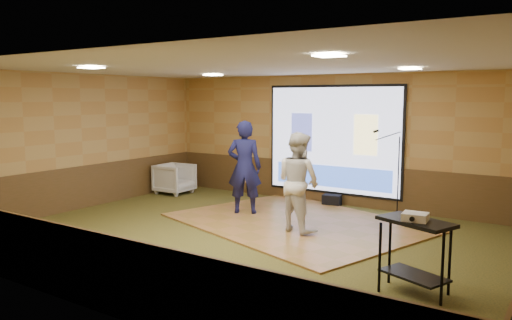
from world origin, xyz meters
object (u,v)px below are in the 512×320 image
Objects in this scene: player_left at (244,167)px; player_right at (298,182)px; av_table at (415,242)px; duffel_bag at (332,200)px; dance_floor at (297,222)px; projector_screen at (333,141)px; mic_stand at (395,193)px; banquet_chair at (175,179)px; projector at (415,217)px.

player_right is at bearing 131.19° from player_left.
duffel_bag is at bearing 126.26° from av_table.
dance_floor is at bearing -41.90° from player_right.
projector_screen is 1.95m from mic_stand.
projector_screen is 5.45m from av_table.
dance_floor is 5.42× the size of banquet_chair.
projector_screen is at bearing 125.86° from av_table.
av_table is 0.53× the size of mic_stand.
player_left is at bearing -123.19° from duffel_bag.
duffel_bag is (-0.45, 2.44, -0.82)m from player_right.
projector_screen is 2.74m from player_right.
projector reaches higher than av_table.
player_left is at bearing 150.86° from av_table.
mic_stand is (1.09, 2.20, -0.45)m from player_right.
banquet_chair is at bearing -164.53° from projector_screen.
duffel_bag reaches higher than dance_floor.
player_right reaches higher than dance_floor.
mic_stand is at bearing -9.07° from duffel_bag.
projector_screen is 4.22m from banquet_chair.
dance_floor is 1.64m from player_left.
dance_floor is at bearing -84.41° from projector_screen.
banquet_chair is (-2.83, 0.91, -0.63)m from player_left.
mic_stand is at bearing 48.64° from dance_floor.
dance_floor is at bearing 141.96° from av_table.
player_left is 2.34m from duffel_bag.
av_table is 7.81m from banquet_chair.
banquet_chair is at bearing -45.47° from player_left.
av_table is (2.96, -2.31, 0.65)m from dance_floor.
dance_floor is 1.14m from player_right.
player_left reaches higher than projector.
av_table is at bearing -53.74° from duffel_bag.
projector_screen reaches higher than av_table.
banquet_chair is (-7.08, 3.28, -0.28)m from av_table.
banquet_chair is (-5.55, -0.65, -0.10)m from mic_stand.
av_table reaches higher than duffel_bag.
duffel_bag is (0.09, -0.19, -1.35)m from projector_screen.
player_left is 4.88m from av_table.
player_right is (1.63, -0.63, -0.07)m from player_left.
player_right is 1.91× the size of av_table.
player_right is 3.17m from projector.
projector_screen is 1.69× the size of player_left.
player_left reaches higher than dance_floor.
player_left is 1.75m from player_right.
player_left is 1.08× the size of player_right.
projector is (0.00, -0.05, 0.34)m from av_table.
av_table is 1.12× the size of banquet_chair.
projector_screen is 3.89× the size of banquet_chair.
duffel_bag is at bearing -61.94° from player_right.
duffel_bag is at bearing 93.38° from dance_floor.
projector_screen is 5.45m from projector.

